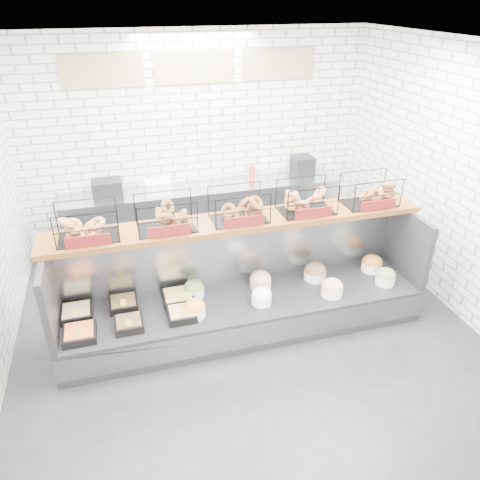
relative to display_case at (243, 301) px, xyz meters
name	(u,v)px	position (x,y,z in m)	size (l,w,h in m)	color
ground	(252,343)	(0.00, -0.35, -0.33)	(5.50, 5.50, 0.00)	black
room_shell	(237,144)	(0.00, 0.26, 1.73)	(5.02, 5.51, 3.01)	white
display_case	(243,301)	(0.00, 0.00, 0.00)	(4.00, 0.90, 1.20)	black
bagel_shelf	(240,209)	(0.01, 0.17, 1.05)	(4.10, 0.50, 0.40)	#4C2910
prep_counter	(204,214)	(0.00, 2.08, 0.14)	(4.00, 0.60, 1.20)	#93969B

